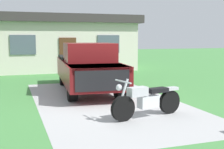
# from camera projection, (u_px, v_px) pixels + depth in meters

# --- Properties ---
(ground_plane) EXTENTS (80.00, 80.00, 0.00)m
(ground_plane) POSITION_uv_depth(u_px,v_px,m) (106.00, 101.00, 10.02)
(ground_plane) COLOR #438341
(driveway_pad) EXTENTS (4.54, 8.84, 0.01)m
(driveway_pad) POSITION_uv_depth(u_px,v_px,m) (106.00, 101.00, 10.02)
(driveway_pad) COLOR #A5A5A5
(driveway_pad) RESTS_ON ground
(motorcycle) EXTENTS (2.19, 0.82, 1.09)m
(motorcycle) POSITION_uv_depth(u_px,v_px,m) (147.00, 100.00, 7.97)
(motorcycle) COLOR black
(motorcycle) RESTS_ON ground
(pickup_truck) EXTENTS (2.47, 5.77, 1.90)m
(pickup_truck) POSITION_uv_depth(u_px,v_px,m) (87.00, 67.00, 11.91)
(pickup_truck) COLOR black
(pickup_truck) RESTS_ON ground
(neighbor_house) EXTENTS (9.60, 5.60, 3.50)m
(neighbor_house) POSITION_uv_depth(u_px,v_px,m) (61.00, 42.00, 20.00)
(neighbor_house) COLOR beige
(neighbor_house) RESTS_ON ground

